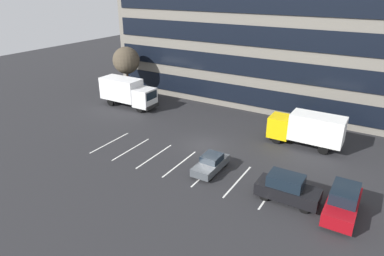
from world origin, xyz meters
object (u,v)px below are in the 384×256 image
(box_truck_white, at_px, (127,91))
(sedan_charcoal, at_px, (211,164))
(suv_black, at_px, (287,189))
(bare_tree, at_px, (126,60))
(box_truck_yellow, at_px, (307,128))
(suv_maroon, at_px, (343,202))

(box_truck_white, relative_size, sedan_charcoal, 1.91)
(suv_black, xyz_separation_m, bare_tree, (-26.72, 13.40, 4.04))
(suv_black, bearing_deg, box_truck_white, 157.31)
(suv_black, distance_m, bare_tree, 30.16)
(box_truck_yellow, xyz_separation_m, sedan_charcoal, (-5.65, -9.11, -1.19))
(sedan_charcoal, relative_size, suv_black, 0.89)
(suv_black, bearing_deg, sedan_charcoal, 172.44)
(box_truck_white, bearing_deg, suv_black, -22.69)
(box_truck_white, bearing_deg, sedan_charcoal, -28.00)
(box_truck_yellow, xyz_separation_m, suv_black, (1.14, -10.01, -0.88))
(suv_black, height_order, bare_tree, bare_tree)
(box_truck_yellow, distance_m, box_truck_white, 22.69)
(sedan_charcoal, bearing_deg, bare_tree, 147.89)
(box_truck_white, relative_size, suv_maroon, 1.66)
(sedan_charcoal, relative_size, suv_maroon, 0.87)
(suv_maroon, height_order, suv_black, suv_maroon)
(box_truck_yellow, distance_m, suv_maroon, 10.96)
(box_truck_white, bearing_deg, bare_tree, 129.94)
(box_truck_yellow, bearing_deg, bare_tree, 172.45)
(box_truck_yellow, height_order, suv_maroon, box_truck_yellow)
(box_truck_white, distance_m, sedan_charcoal, 19.35)
(suv_maroon, distance_m, bare_tree, 33.45)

